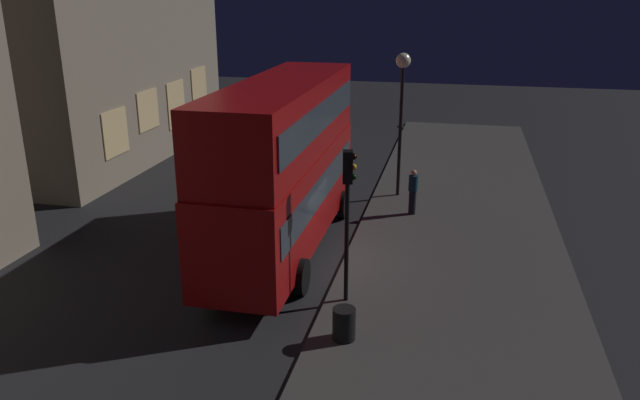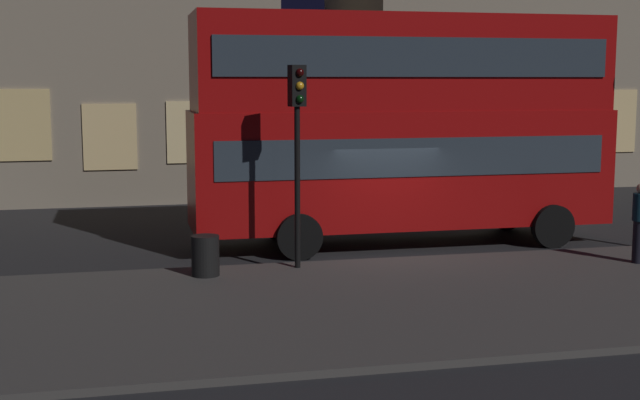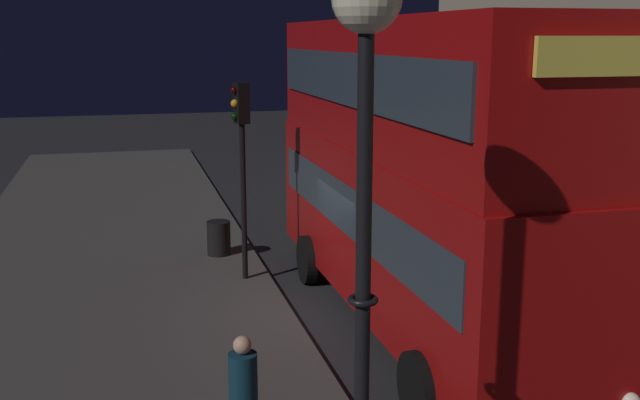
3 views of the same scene
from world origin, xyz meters
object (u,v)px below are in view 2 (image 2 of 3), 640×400
object	(u,v)px
pedestrian	(640,222)
litter_bin	(205,256)
double_decker_bus	(401,119)
traffic_light_near_kerb	(297,124)

from	to	relation	value
pedestrian	litter_bin	size ratio (longest dim) A/B	2.12
pedestrian	litter_bin	xyz separation A→B (m)	(-9.28, 0.88, -0.49)
double_decker_bus	traffic_light_near_kerb	bearing A→B (deg)	-139.88
traffic_light_near_kerb	pedestrian	bearing A→B (deg)	-21.25
pedestrian	litter_bin	distance (m)	9.34
double_decker_bus	litter_bin	size ratio (longest dim) A/B	12.67
pedestrian	double_decker_bus	bearing A→B (deg)	-102.13
pedestrian	litter_bin	bearing A→B (deg)	-64.99
double_decker_bus	pedestrian	xyz separation A→B (m)	(4.18, -3.84, -2.11)
traffic_light_near_kerb	litter_bin	size ratio (longest dim) A/B	5.17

